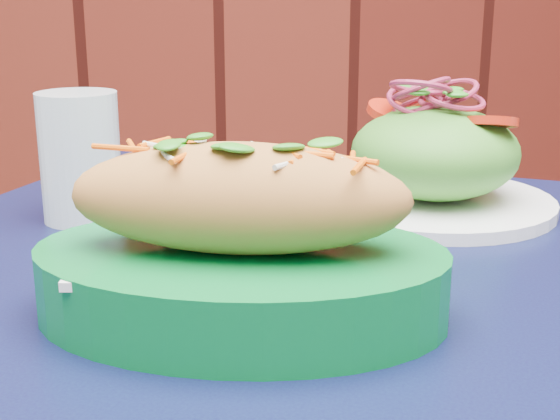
{
  "coord_description": "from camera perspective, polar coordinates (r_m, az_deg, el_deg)",
  "views": [
    {
      "loc": [
        -0.37,
        0.66,
        0.97
      ],
      "look_at": [
        -0.34,
        1.2,
        0.81
      ],
      "focal_mm": 50.0,
      "sensor_mm": 36.0,
      "label": 1
    }
  ],
  "objects": [
    {
      "name": "cafe_table",
      "position": [
        0.62,
        2.97,
        -12.97
      ],
      "size": [
        1.05,
        1.05,
        0.75
      ],
      "rotation": [
        0.0,
        0.0,
        -0.41
      ],
      "color": "black",
      "rests_on": "ground"
    },
    {
      "name": "banh_mi_basket",
      "position": [
        0.52,
        -2.95,
        -2.81
      ],
      "size": [
        0.3,
        0.23,
        0.13
      ],
      "rotation": [
        0.0,
        0.0,
        -0.18
      ],
      "color": "#056929",
      "rests_on": "cafe_table"
    },
    {
      "name": "salad_plate",
      "position": [
        0.79,
        11.21,
        3.6
      ],
      "size": [
        0.24,
        0.24,
        0.13
      ],
      "rotation": [
        0.0,
        0.0,
        0.02
      ],
      "color": "white",
      "rests_on": "cafe_table"
    },
    {
      "name": "water_glass",
      "position": [
        0.76,
        -14.41,
        3.77
      ],
      "size": [
        0.07,
        0.07,
        0.12
      ],
      "primitive_type": "cylinder",
      "color": "silver",
      "rests_on": "cafe_table"
    }
  ]
}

